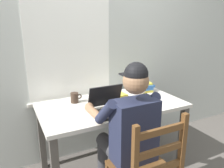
% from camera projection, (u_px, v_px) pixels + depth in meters
% --- Properties ---
extents(ground_plane, '(8.00, 8.00, 0.00)m').
position_uv_depth(ground_plane, '(112.00, 167.00, 2.38)').
color(ground_plane, '#56514C').
extents(back_wall, '(6.00, 0.08, 2.60)m').
position_uv_depth(back_wall, '(93.00, 43.00, 2.41)').
color(back_wall, beige).
rests_on(back_wall, ground).
extents(desk, '(1.42, 0.75, 0.74)m').
position_uv_depth(desk, '(112.00, 113.00, 2.20)').
color(desk, beige).
rests_on(desk, ground).
extents(seated_person, '(0.50, 0.60, 1.26)m').
position_uv_depth(seated_person, '(127.00, 128.00, 1.77)').
color(seated_person, '#232842').
rests_on(seated_person, ground).
extents(laptop, '(0.33, 0.31, 0.23)m').
position_uv_depth(laptop, '(109.00, 106.00, 1.98)').
color(laptop, black).
rests_on(laptop, desk).
extents(computer_mouse, '(0.06, 0.10, 0.03)m').
position_uv_depth(computer_mouse, '(139.00, 106.00, 2.07)').
color(computer_mouse, black).
rests_on(computer_mouse, desk).
extents(coffee_mug_white, '(0.12, 0.08, 0.10)m').
position_uv_depth(coffee_mug_white, '(140.00, 92.00, 2.36)').
color(coffee_mug_white, beige).
rests_on(coffee_mug_white, desk).
extents(coffee_mug_dark, '(0.12, 0.08, 0.10)m').
position_uv_depth(coffee_mug_dark, '(75.00, 98.00, 2.19)').
color(coffee_mug_dark, '#38281E').
rests_on(coffee_mug_dark, desk).
extents(book_stack_main, '(0.21, 0.16, 0.11)m').
position_uv_depth(book_stack_main, '(144.00, 87.00, 2.54)').
color(book_stack_main, gold).
rests_on(book_stack_main, desk).
extents(book_stack_side, '(0.21, 0.16, 0.06)m').
position_uv_depth(book_stack_side, '(119.00, 98.00, 2.26)').
color(book_stack_side, '#BC332D').
rests_on(book_stack_side, desk).
extents(paper_pile_near_laptop, '(0.30, 0.26, 0.01)m').
position_uv_depth(paper_pile_near_laptop, '(108.00, 98.00, 2.32)').
color(paper_pile_near_laptop, white).
rests_on(paper_pile_near_laptop, desk).
extents(paper_pile_back_corner, '(0.26, 0.25, 0.01)m').
position_uv_depth(paper_pile_back_corner, '(159.00, 104.00, 2.15)').
color(paper_pile_back_corner, white).
rests_on(paper_pile_back_corner, desk).
extents(paper_pile_side, '(0.24, 0.23, 0.02)m').
position_uv_depth(paper_pile_side, '(95.00, 114.00, 1.91)').
color(paper_pile_side, silver).
rests_on(paper_pile_side, desk).
extents(landscape_photo_print, '(0.15, 0.12, 0.00)m').
position_uv_depth(landscape_photo_print, '(157.00, 104.00, 2.16)').
color(landscape_photo_print, '#C63D33').
rests_on(landscape_photo_print, desk).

